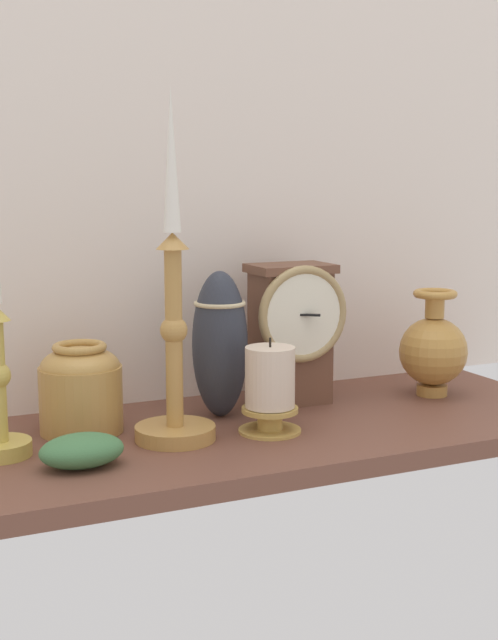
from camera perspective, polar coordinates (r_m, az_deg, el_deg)
ground_plane at (r=113.24cm, az=-1.62°, el=-7.73°), size 100.00×36.00×2.40cm
back_wall at (r=125.50cm, az=-5.02°, el=9.52°), size 120.00×2.00×65.00cm
mantel_clock at (r=123.24cm, az=2.86°, el=-0.66°), size 13.60×9.68×20.17cm
candlestick_tall_left at (r=105.72cm, az=-4.95°, el=-1.28°), size 10.00×10.00×42.70cm
brass_vase_bulbous at (r=131.17cm, az=11.99°, el=-1.87°), size 10.06×10.06×15.79cm
brass_vase_jar at (r=112.20cm, az=-10.98°, el=-4.31°), size 10.53×10.53×11.50cm
pillar_candle_front at (r=110.06cm, az=1.39°, el=-4.55°), size 8.02×8.02×12.22cm
tall_ceramic_vase at (r=116.52cm, az=-1.92°, el=-1.54°), size 7.49×7.49×19.82cm
ivy_sprig at (r=99.83cm, az=-10.91°, el=-8.41°), size 9.55×6.68×3.80cm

